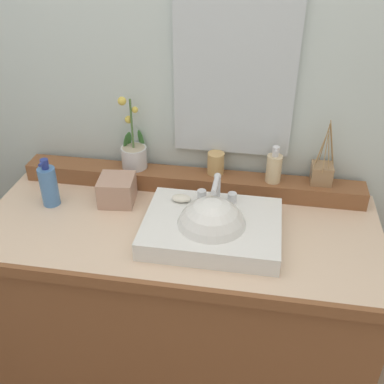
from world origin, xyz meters
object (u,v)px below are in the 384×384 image
Objects in this scene: tissue_box at (117,190)px; lotion_bottle at (49,185)px; potted_plant at (134,152)px; tumbler_cup at (216,163)px; sink_basin at (212,230)px; soap_dispenser at (274,167)px; reed_diffuser at (322,173)px; soap_bar at (181,198)px.

lotion_bottle is at bearing -166.78° from tissue_box.
tumbler_cup is (0.33, 0.00, -0.02)m from potted_plant.
tissue_box is at bearing 157.25° from sink_basin.
soap_dispenser is at bearing -6.11° from tumbler_cup.
sink_basin is 1.53× the size of potted_plant.
potted_plant is at bearing -179.81° from reed_diffuser.
lotion_bottle is (-0.27, -0.21, -0.05)m from potted_plant.
reed_diffuser is at bearing 0.19° from potted_plant.
tissue_box is (-0.58, -0.14, -0.08)m from soap_dispenser.
tissue_box is at bearing 13.22° from lotion_bottle.
potted_plant reaches higher than tissue_box.
potted_plant is 0.73m from reed_diffuser.
soap_dispenser is at bearing -172.71° from reed_diffuser.
lotion_bottle reaches higher than soap_bar.
sink_basin reaches higher than tissue_box.
potted_plant is at bearing 138.46° from sink_basin.
soap_dispenser is at bearing 13.13° from lotion_bottle.
sink_basin is 0.42m from tissue_box.
soap_dispenser is at bearing 30.54° from soap_bar.
tumbler_cup is (-0.22, 0.02, -0.02)m from soap_dispenser.
reed_diffuser is 1.34× the size of lotion_bottle.
tumbler_cup is at bearing 19.80° from lotion_bottle.
potted_plant reaches higher than lotion_bottle.
tumbler_cup is 0.40m from reed_diffuser.
lotion_bottle is at bearing 170.62° from sink_basin.
potted_plant is at bearing 137.43° from soap_bar.
soap_dispenser reaches higher than tumbler_cup.
sink_basin is 1.81× the size of reed_diffuser.
soap_bar is at bearing -149.46° from soap_dispenser.
tumbler_cup is 0.64m from lotion_bottle.
potted_plant is 0.18m from tissue_box.
soap_bar is at bearing 140.40° from sink_basin.
potted_plant is (-0.23, 0.21, 0.06)m from soap_bar.
lotion_bottle is (-0.50, -0.00, 0.00)m from soap_bar.
soap_dispenser is 0.18m from reed_diffuser.
soap_bar is 0.37× the size of lotion_bottle.
sink_basin is at bearing -39.60° from soap_bar.
soap_dispenser is 0.57× the size of reed_diffuser.
sink_basin is 0.50m from reed_diffuser.
tissue_box reaches higher than soap_bar.
tumbler_cup is 0.40m from tissue_box.
tissue_box is (-0.03, -0.16, -0.08)m from potted_plant.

